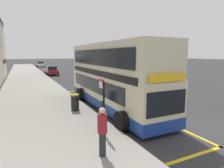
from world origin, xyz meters
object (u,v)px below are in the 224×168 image
double_decker_bus (112,78)px  pedestrian_waiting_near_sign (102,130)px  bus_stop_sign (103,102)px  parked_car_white_kerbside (40,64)px  parked_car_grey_across (91,71)px  parked_car_maroon_distant (117,74)px  litter_bin (75,102)px  parked_car_maroon_ahead (52,71)px

double_decker_bus → pedestrian_waiting_near_sign: 6.71m
bus_stop_sign → parked_car_white_kerbside: bearing=87.5°
pedestrian_waiting_near_sign → parked_car_grey_across: bearing=71.3°
parked_car_maroon_distant → litter_bin: (-9.79, -13.22, -0.13)m
parked_car_maroon_ahead → litter_bin: size_ratio=3.98×
parked_car_maroon_ahead → litter_bin: parked_car_maroon_ahead is taller
parked_car_grey_across → pedestrian_waiting_near_sign: size_ratio=2.39×
bus_stop_sign → parked_car_white_kerbside: (2.28, 52.35, -0.83)m
double_decker_bus → bus_stop_sign: 4.83m
parked_car_grey_across → pedestrian_waiting_near_sign: pedestrian_waiting_near_sign is taller
parked_car_grey_across → litter_bin: (-8.08, -19.71, -0.13)m
bus_stop_sign → parked_car_maroon_distant: size_ratio=0.59×
parked_car_maroon_ahead → litter_bin: (-2.02, -23.48, -0.13)m
bus_stop_sign → litter_bin: bearing=92.3°
pedestrian_waiting_near_sign → bus_stop_sign: bearing=66.0°
double_decker_bus → parked_car_maroon_distant: double_decker_bus is taller
parked_car_white_kerbside → pedestrian_waiting_near_sign: pedestrian_waiting_near_sign is taller
parked_car_white_kerbside → pedestrian_waiting_near_sign: size_ratio=2.39×
double_decker_bus → parked_car_maroon_ahead: double_decker_bus is taller
parked_car_maroon_ahead → parked_car_maroon_distant: size_ratio=1.00×
bus_stop_sign → litter_bin: (-0.17, 4.18, -0.96)m
parked_car_grey_across → parked_car_maroon_ahead: same height
parked_car_white_kerbside → litter_bin: bearing=-95.3°
parked_car_maroon_distant → double_decker_bus: bearing=-118.0°
double_decker_bus → parked_car_white_kerbside: (-0.15, 48.19, -1.26)m
double_decker_bus → bus_stop_sign: (-2.43, -4.16, -0.44)m
double_decker_bus → parked_car_grey_across: bearing=74.5°
parked_car_white_kerbside → parked_car_grey_across: same height
double_decker_bus → parked_car_maroon_distant: bearing=61.5°
parked_car_maroon_ahead → litter_bin: bearing=-93.4°
double_decker_bus → parked_car_white_kerbside: 48.21m
bus_stop_sign → litter_bin: bus_stop_sign is taller
bus_stop_sign → pedestrian_waiting_near_sign: bearing=-114.0°
double_decker_bus → litter_bin: size_ratio=10.41×
pedestrian_waiting_near_sign → litter_bin: (0.58, 5.85, -0.43)m
parked_car_maroon_distant → parked_car_white_kerbside: bearing=102.4°
double_decker_bus → parked_car_white_kerbside: bearing=90.2°
parked_car_grey_across → litter_bin: size_ratio=3.98×
bus_stop_sign → parked_car_grey_across: 25.17m
bus_stop_sign → pedestrian_waiting_near_sign: size_ratio=1.41×
litter_bin → double_decker_bus: bearing=-0.4°
parked_car_white_kerbside → pedestrian_waiting_near_sign: (-3.02, -54.03, 0.30)m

